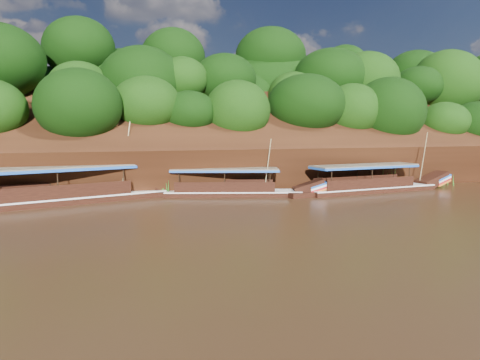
# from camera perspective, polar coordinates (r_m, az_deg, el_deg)

# --- Properties ---
(ground) EXTENTS (160.00, 160.00, 0.00)m
(ground) POSITION_cam_1_polar(r_m,az_deg,el_deg) (30.77, 7.20, -3.94)
(ground) COLOR black
(ground) RESTS_ON ground
(riverbank) EXTENTS (120.00, 30.06, 19.40)m
(riverbank) POSITION_cam_1_polar(r_m,az_deg,el_deg) (51.91, -3.30, 2.45)
(riverbank) COLOR black
(riverbank) RESTS_ON ground
(boat_0) EXTENTS (14.71, 3.62, 5.52)m
(boat_0) POSITION_cam_1_polar(r_m,az_deg,el_deg) (41.99, 16.51, -0.63)
(boat_0) COLOR black
(boat_0) RESTS_ON ground
(boat_1) EXTENTS (12.95, 5.33, 5.04)m
(boat_1) POSITION_cam_1_polar(r_m,az_deg,el_deg) (37.65, 0.17, -1.20)
(boat_1) COLOR black
(boat_1) RESTS_ON ground
(boat_2) EXTENTS (17.22, 7.37, 6.47)m
(boat_2) POSITION_cam_1_polar(r_m,az_deg,el_deg) (36.52, -18.94, -1.62)
(boat_2) COLOR black
(boat_2) RESTS_ON ground
(reeds) EXTENTS (49.86, 2.21, 2.10)m
(reeds) POSITION_cam_1_polar(r_m,az_deg,el_deg) (38.15, -4.65, -0.52)
(reeds) COLOR #2C701C
(reeds) RESTS_ON ground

